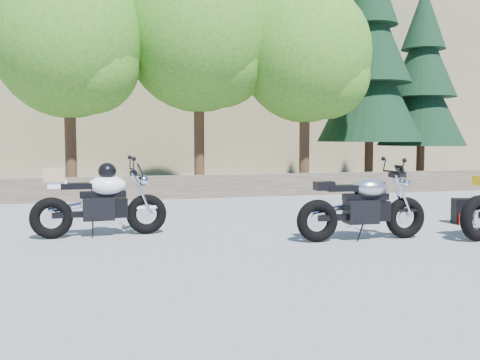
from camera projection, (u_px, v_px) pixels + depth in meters
name	position (u px, v px, depth m)	size (l,w,h in m)	color
ground	(245.00, 243.00, 7.00)	(90.00, 90.00, 0.00)	gray
stone_wall	(182.00, 187.00, 12.28)	(22.00, 0.55, 0.50)	#463C2E
hillside	(175.00, 42.00, 34.15)	(80.00, 30.00, 15.00)	olive
tree_decid_left	(73.00, 45.00, 12.98)	(3.67, 3.67, 5.62)	#382314
tree_decid_mid	(203.00, 37.00, 14.17)	(4.08, 4.08, 6.24)	#382314
tree_decid_right	(310.00, 59.00, 14.35)	(3.54, 3.54, 5.41)	#382314
conifer_near	(371.00, 62.00, 16.19)	(3.17, 3.17, 7.06)	#382314
conifer_far	(422.00, 79.00, 17.36)	(2.82, 2.82, 6.27)	#382314
silver_bike	(363.00, 207.00, 7.18)	(1.85, 0.59, 0.93)	black
white_bike	(99.00, 200.00, 7.44)	(1.87, 0.59, 1.03)	black
backpack	(463.00, 212.00, 8.55)	(0.34, 0.31, 0.41)	black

